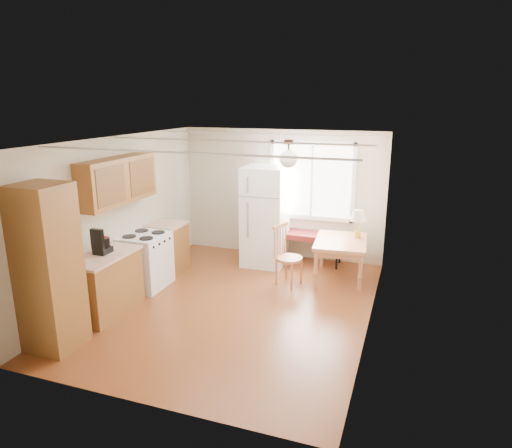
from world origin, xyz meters
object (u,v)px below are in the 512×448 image
at_px(refrigerator, 265,216).
at_px(dining_table, 341,246).
at_px(bench, 311,237).
at_px(chair, 284,250).

relative_size(refrigerator, dining_table, 1.53).
relative_size(bench, dining_table, 1.06).
height_order(dining_table, chair, chair).
xyz_separation_m(dining_table, chair, (-0.87, -0.49, -0.02)).
xyz_separation_m(bench, dining_table, (0.66, -0.64, 0.09)).
bearing_deg(dining_table, bench, 130.34).
relative_size(dining_table, chair, 1.19).
relative_size(refrigerator, chair, 1.82).
bearing_deg(bench, chair, -97.90).
height_order(bench, chair, chair).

